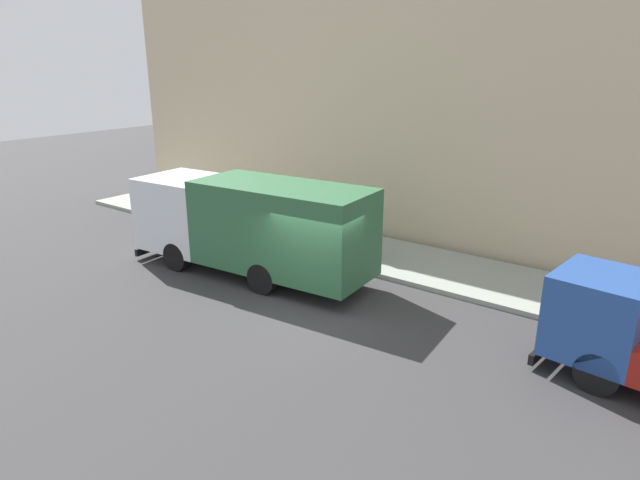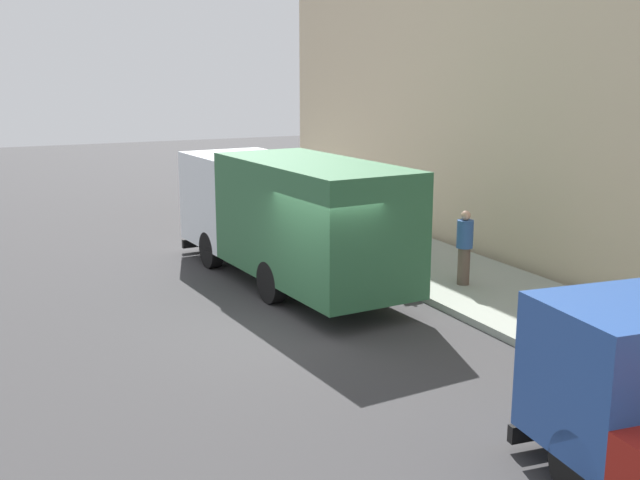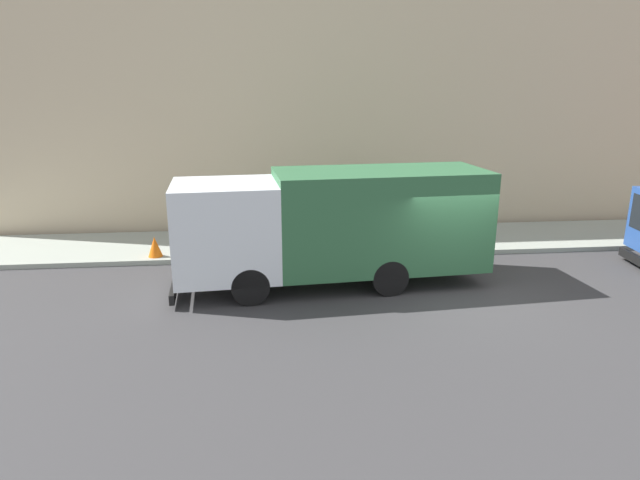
{
  "view_description": "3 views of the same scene",
  "coord_description": "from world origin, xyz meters",
  "px_view_note": "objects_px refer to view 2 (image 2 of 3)",
  "views": [
    {
      "loc": [
        -10.67,
        -8.36,
        6.4
      ],
      "look_at": [
        1.37,
        0.67,
        1.46
      ],
      "focal_mm": 30.94,
      "sensor_mm": 36.0,
      "label": 1
    },
    {
      "loc": [
        -5.77,
        -12.92,
        4.92
      ],
      "look_at": [
        1.4,
        2.19,
        1.15
      ],
      "focal_mm": 42.76,
      "sensor_mm": 36.0,
      "label": 2
    },
    {
      "loc": [
        -12.53,
        4.74,
        5.06
      ],
      "look_at": [
        1.25,
        3.33,
        1.13
      ],
      "focal_mm": 30.64,
      "sensor_mm": 36.0,
      "label": 3
    }
  ],
  "objects_px": {
    "large_utility_truck": "(287,213)",
    "street_sign_post": "(391,218)",
    "traffic_cone_orange": "(297,218)",
    "pedestrian_standing": "(464,246)",
    "pedestrian_walking": "(390,221)"
  },
  "relations": [
    {
      "from": "traffic_cone_orange",
      "to": "large_utility_truck",
      "type": "bearing_deg",
      "value": -116.05
    },
    {
      "from": "traffic_cone_orange",
      "to": "pedestrian_standing",
      "type": "bearing_deg",
      "value": -83.09
    },
    {
      "from": "large_utility_truck",
      "to": "pedestrian_walking",
      "type": "bearing_deg",
      "value": 7.26
    },
    {
      "from": "pedestrian_standing",
      "to": "traffic_cone_orange",
      "type": "height_order",
      "value": "pedestrian_standing"
    },
    {
      "from": "large_utility_truck",
      "to": "street_sign_post",
      "type": "relative_size",
      "value": 3.71
    },
    {
      "from": "large_utility_truck",
      "to": "street_sign_post",
      "type": "xyz_separation_m",
      "value": [
        2.39,
        -0.69,
        -0.2
      ]
    },
    {
      "from": "pedestrian_walking",
      "to": "pedestrian_standing",
      "type": "xyz_separation_m",
      "value": [
        0.18,
        -2.97,
        -0.05
      ]
    },
    {
      "from": "large_utility_truck",
      "to": "pedestrian_standing",
      "type": "relative_size",
      "value": 4.81
    },
    {
      "from": "pedestrian_walking",
      "to": "traffic_cone_orange",
      "type": "bearing_deg",
      "value": 83.0
    },
    {
      "from": "pedestrian_walking",
      "to": "street_sign_post",
      "type": "bearing_deg",
      "value": -136.15
    },
    {
      "from": "traffic_cone_orange",
      "to": "street_sign_post",
      "type": "distance_m",
      "value": 5.81
    },
    {
      "from": "large_utility_truck",
      "to": "pedestrian_walking",
      "type": "distance_m",
      "value": 3.29
    },
    {
      "from": "pedestrian_standing",
      "to": "traffic_cone_orange",
      "type": "bearing_deg",
      "value": -65.01
    },
    {
      "from": "large_utility_truck",
      "to": "street_sign_post",
      "type": "bearing_deg",
      "value": -20.62
    },
    {
      "from": "pedestrian_standing",
      "to": "street_sign_post",
      "type": "bearing_deg",
      "value": -41.43
    }
  ]
}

